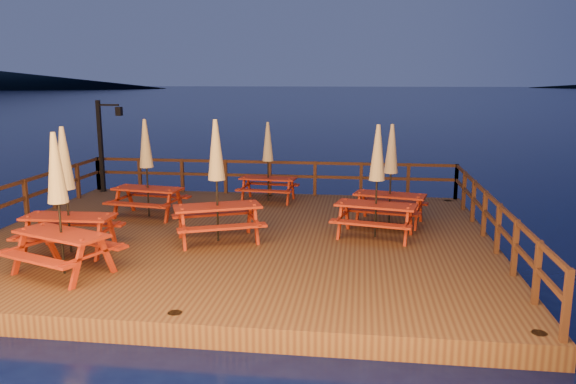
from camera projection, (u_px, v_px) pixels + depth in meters
The scene contains 12 objects.
ground at pixel (238, 251), 13.58m from camera, with size 500.00×500.00×0.00m, color #050A33.
deck at pixel (237, 243), 13.54m from camera, with size 12.00×10.00×0.40m, color #4B2B18.
deck_piles at pixel (238, 263), 13.64m from camera, with size 11.44×9.44×1.40m.
railing at pixel (251, 189), 15.07m from camera, with size 11.80×9.75×1.10m.
lamp_post at pixel (105, 138), 18.25m from camera, with size 0.85×0.18×3.00m.
picnic_table_0 at pixel (59, 202), 10.56m from camera, with size 2.35×2.16×2.73m.
picnic_table_1 at pixel (377, 180), 13.06m from camera, with size 2.15×1.90×2.66m.
picnic_table_2 at pixel (268, 160), 16.97m from camera, with size 1.80×1.53×2.41m.
picnic_table_3 at pixel (66, 188), 11.87m from camera, with size 1.95×1.63×2.72m.
picnic_table_4 at pixel (391, 172), 14.34m from camera, with size 2.10×1.86×2.57m.
picnic_table_5 at pixel (147, 167), 15.01m from camera, with size 2.05×1.78×2.64m.
picnic_table_6 at pixel (217, 179), 12.71m from camera, with size 2.44×2.26×2.81m.
Camera 1 is at (2.91, -12.75, 4.12)m, focal length 35.00 mm.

